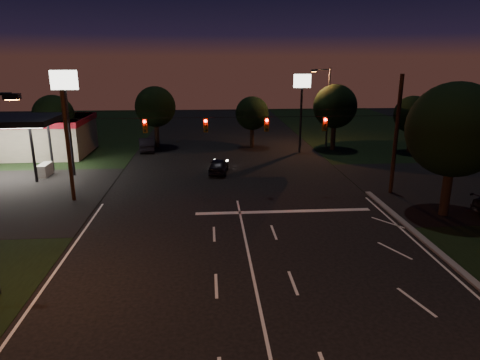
{
  "coord_description": "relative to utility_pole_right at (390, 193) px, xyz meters",
  "views": [
    {
      "loc": [
        -2.01,
        -15.66,
        10.22
      ],
      "look_at": [
        -0.16,
        9.14,
        3.0
      ],
      "focal_mm": 32.0,
      "sensor_mm": 36.0,
      "label": 1
    }
  ],
  "objects": [
    {
      "name": "tree_far_c",
      "position": [
        -8.98,
        18.1,
        3.9
      ],
      "size": [
        3.8,
        3.8,
        5.86
      ],
      "color": "black",
      "rests_on": "ground"
    },
    {
      "name": "utility_pole_right",
      "position": [
        0.0,
        0.0,
        0.0
      ],
      "size": [
        0.3,
        0.3,
        9.0
      ],
      "primitive_type": "cylinder",
      "color": "black",
      "rests_on": "ground"
    },
    {
      "name": "tree_far_d",
      "position": [
        0.02,
        16.13,
        4.83
      ],
      "size": [
        4.8,
        4.8,
        7.3
      ],
      "color": "black",
      "rests_on": "ground"
    },
    {
      "name": "tree_far_a",
      "position": [
        -29.98,
        15.12,
        4.26
      ],
      "size": [
        4.2,
        4.2,
        6.42
      ],
      "color": "black",
      "rests_on": "ground"
    },
    {
      "name": "street_light_right_far",
      "position": [
        -0.76,
        17.0,
        5.24
      ],
      "size": [
        2.2,
        0.35,
        9.0
      ],
      "color": "black",
      "rests_on": "ground"
    },
    {
      "name": "car_oncoming_a",
      "position": [
        -13.17,
        6.86,
        0.68
      ],
      "size": [
        2.12,
        4.15,
        1.35
      ],
      "primitive_type": "imported",
      "rotation": [
        0.0,
        0.0,
        3.01
      ],
      "color": "black",
      "rests_on": "ground"
    },
    {
      "name": "car_oncoming_b",
      "position": [
        -21.0,
        16.99,
        0.74
      ],
      "size": [
        2.34,
        4.69,
        1.48
      ],
      "primitive_type": "imported",
      "rotation": [
        0.0,
        0.0,
        3.32
      ],
      "color": "black",
      "rests_on": "ground"
    },
    {
      "name": "tree_far_b",
      "position": [
        -19.98,
        19.13,
        4.61
      ],
      "size": [
        4.6,
        4.6,
        6.98
      ],
      "color": "black",
      "rests_on": "ground"
    },
    {
      "name": "tree_far_e",
      "position": [
        8.02,
        14.11,
        4.11
      ],
      "size": [
        4.0,
        4.0,
        6.18
      ],
      "color": "black",
      "rests_on": "ground"
    },
    {
      "name": "pole_sign_right",
      "position": [
        -4.0,
        15.0,
        6.24
      ],
      "size": [
        1.8,
        0.3,
        8.4
      ],
      "color": "black",
      "rests_on": "ground"
    },
    {
      "name": "pole_sign_left_near",
      "position": [
        -26.0,
        7.0,
        6.98
      ],
      "size": [
        2.2,
        0.3,
        9.1
      ],
      "color": "black",
      "rests_on": "ground"
    },
    {
      "name": "gas_station",
      "position": [
        -33.86,
        15.39,
        2.38
      ],
      "size": [
        14.2,
        16.1,
        5.25
      ],
      "color": "gray",
      "rests_on": "ground"
    },
    {
      "name": "stop_bar",
      "position": [
        -9.0,
        -3.5,
        0.01
      ],
      "size": [
        12.0,
        0.5,
        0.01
      ],
      "primitive_type": "cube",
      "color": "silver",
      "rests_on": "ground"
    },
    {
      "name": "tree_right_near",
      "position": [
        1.53,
        -4.83,
        5.68
      ],
      "size": [
        6.0,
        6.0,
        8.76
      ],
      "color": "black",
      "rests_on": "ground"
    },
    {
      "name": "utility_pole_left",
      "position": [
        -24.0,
        0.0,
        0.0
      ],
      "size": [
        0.28,
        0.28,
        8.0
      ],
      "primitive_type": "cylinder",
      "color": "black",
      "rests_on": "ground"
    },
    {
      "name": "signal_span",
      "position": [
        -12.0,
        -0.04,
        5.5
      ],
      "size": [
        24.0,
        0.4,
        1.56
      ],
      "color": "black",
      "rests_on": "ground"
    },
    {
      "name": "ground",
      "position": [
        -12.0,
        -15.0,
        0.0
      ],
      "size": [
        140.0,
        140.0,
        0.0
      ],
      "primitive_type": "plane",
      "color": "black",
      "rests_on": "ground"
    }
  ]
}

